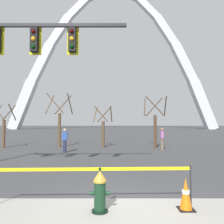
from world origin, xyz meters
TOP-DOWN VIEW (x-y plane):
  - ground_plane at (0.00, 0.00)m, footprint 240.00×240.00m
  - fire_hydrant at (-0.46, -0.56)m, footprint 0.46×0.48m
  - caution_tape_barrier at (-0.67, -0.28)m, footprint 4.82×0.22m
  - traffic_cone_by_hydrant at (1.52, -0.44)m, footprint 0.36×0.36m
  - monument_arch at (0.00, 58.07)m, footprint 58.64×2.73m
  - tree_far_left at (-8.74, 12.16)m, footprint 1.60×1.61m
  - tree_left_mid at (-4.44, 12.57)m, footprint 1.99×2.00m
  - tree_center_left at (-0.90, 12.44)m, footprint 1.54×1.54m
  - tree_center_right at (3.18, 11.93)m, footprint 1.86×1.87m
  - pedestrian_walking_left at (3.45, 10.67)m, footprint 0.25×0.37m
  - pedestrian_standing_center at (-3.33, 9.40)m, footprint 0.34×0.22m

SIDE VIEW (x-z plane):
  - ground_plane at x=0.00m, z-range 0.00..0.00m
  - traffic_cone_by_hydrant at x=1.52m, z-range -0.01..0.72m
  - fire_hydrant at x=-0.46m, z-range -0.03..0.96m
  - caution_tape_barrier at x=-0.67m, z-range 0.17..1.15m
  - pedestrian_walking_left at x=3.45m, z-range 0.02..1.61m
  - pedestrian_standing_center at x=-3.33m, z-range 0.02..1.61m
  - tree_center_left at x=-0.90m, z-range -0.19..3.11m
  - tree_far_left at x=-8.74m, z-range -0.19..3.25m
  - tree_center_right at x=3.18m, z-range -0.22..3.80m
  - tree_left_mid at x=-4.44m, z-range -0.24..4.07m
  - monument_arch at x=0.00m, z-range -2.22..39.16m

